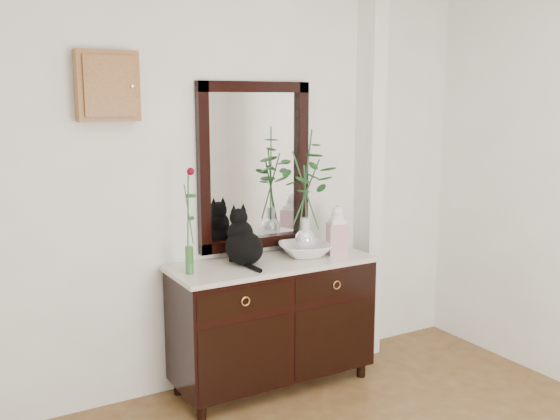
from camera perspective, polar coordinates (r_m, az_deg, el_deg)
wall_back at (r=4.10m, az=-3.66°, el=2.69°), size 3.60×0.04×2.70m
pilaster at (r=4.56m, az=8.16°, el=3.37°), size 0.12×0.20×2.70m
sideboard at (r=4.13m, az=-0.70°, el=-9.75°), size 1.33×0.52×0.82m
wall_mirror at (r=4.12m, az=-2.34°, el=4.00°), size 0.80×0.06×1.10m
key_cabinet at (r=3.73m, az=-15.51°, el=10.87°), size 0.35×0.10×0.40m
cat at (r=3.91m, az=-3.31°, el=-2.44°), size 0.26×0.32×0.36m
lotus_bowl at (r=4.15m, az=2.31°, el=-3.65°), size 0.42×0.42×0.08m
vase_branches at (r=4.07m, az=2.35°, el=1.73°), size 0.52×0.52×0.83m
bud_vase_rose at (r=3.70m, az=-8.38°, el=-0.96°), size 0.09×0.09×0.65m
ginger_jar at (r=4.18m, az=5.26°, el=-1.79°), size 0.16×0.16×0.34m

